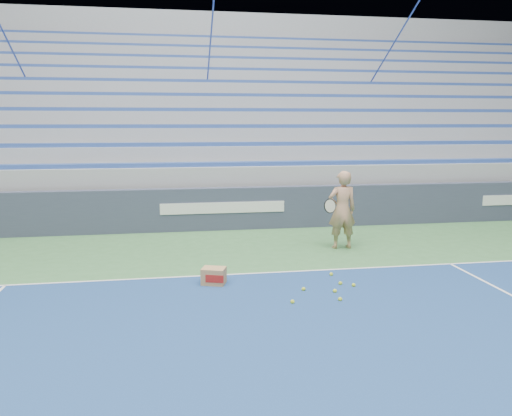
% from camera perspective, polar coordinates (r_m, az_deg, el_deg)
% --- Properties ---
extents(sponsor_barrier, '(30.00, 0.32, 1.10)m').
position_cam_1_polar(sponsor_barrier, '(13.00, -3.82, -0.07)').
color(sponsor_barrier, '#363D52').
rests_on(sponsor_barrier, ground).
extents(bleachers, '(31.00, 9.15, 7.30)m').
position_cam_1_polar(bleachers, '(18.52, -5.59, 8.45)').
color(bleachers, '#999DA2').
rests_on(bleachers, ground).
extents(tennis_player, '(0.92, 0.83, 1.73)m').
position_cam_1_polar(tennis_player, '(11.12, 9.80, -0.21)').
color(tennis_player, tan).
rests_on(tennis_player, ground).
extents(ball_box, '(0.47, 0.41, 0.30)m').
position_cam_1_polar(ball_box, '(8.70, -4.84, -7.78)').
color(ball_box, '#AA8152').
rests_on(ball_box, ground).
extents(tennis_ball_0, '(0.07, 0.07, 0.07)m').
position_cam_1_polar(tennis_ball_0, '(8.41, 5.45, -9.22)').
color(tennis_ball_0, '#C6DB2C').
rests_on(tennis_ball_0, ground).
extents(tennis_ball_1, '(0.07, 0.07, 0.07)m').
position_cam_1_polar(tennis_ball_1, '(8.39, 9.00, -9.35)').
color(tennis_ball_1, '#C6DB2C').
rests_on(tennis_ball_1, ground).
extents(tennis_ball_2, '(0.07, 0.07, 0.07)m').
position_cam_1_polar(tennis_ball_2, '(8.03, 9.59, -10.24)').
color(tennis_ball_2, '#C6DB2C').
rests_on(tennis_ball_2, ground).
extents(tennis_ball_3, '(0.07, 0.07, 0.07)m').
position_cam_1_polar(tennis_ball_3, '(8.73, 11.09, -8.65)').
color(tennis_ball_3, '#C6DB2C').
rests_on(tennis_ball_3, ground).
extents(tennis_ball_4, '(0.07, 0.07, 0.07)m').
position_cam_1_polar(tennis_ball_4, '(8.78, 9.62, -8.48)').
color(tennis_ball_4, '#C6DB2C').
rests_on(tennis_ball_4, ground).
extents(tennis_ball_5, '(0.07, 0.07, 0.07)m').
position_cam_1_polar(tennis_ball_5, '(7.83, 4.19, -10.64)').
color(tennis_ball_5, '#C6DB2C').
rests_on(tennis_ball_5, ground).
extents(tennis_ball_6, '(0.07, 0.07, 0.07)m').
position_cam_1_polar(tennis_ball_6, '(9.25, 8.59, -7.50)').
color(tennis_ball_6, '#C6DB2C').
rests_on(tennis_ball_6, ground).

